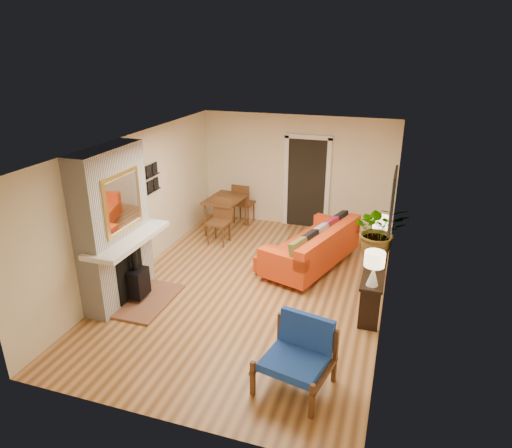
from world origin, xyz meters
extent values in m
plane|color=tan|center=(0.00, 0.00, 0.00)|extent=(6.50, 6.50, 0.00)
plane|color=white|center=(0.00, 0.00, 2.60)|extent=(6.50, 6.50, 0.00)
plane|color=beige|center=(0.00, 3.25, 1.30)|extent=(4.50, 0.00, 4.50)
plane|color=beige|center=(0.00, -3.25, 1.30)|extent=(4.50, 0.00, 4.50)
plane|color=beige|center=(-2.25, 0.00, 1.30)|extent=(0.00, 6.50, 6.50)
plane|color=beige|center=(2.25, 0.00, 1.30)|extent=(0.00, 6.50, 6.50)
cube|color=black|center=(0.25, 3.22, 1.05)|extent=(0.88, 0.06, 2.10)
cube|color=white|center=(-0.24, 3.21, 1.05)|extent=(0.10, 0.08, 2.18)
cube|color=white|center=(0.74, 3.21, 1.05)|extent=(0.10, 0.08, 2.18)
cube|color=white|center=(0.25, 3.21, 2.13)|extent=(1.08, 0.08, 0.10)
cube|color=black|center=(2.22, 0.40, 1.75)|extent=(0.04, 0.85, 0.95)
cube|color=slate|center=(2.19, 0.40, 1.75)|extent=(0.01, 0.70, 0.80)
cube|color=black|center=(-2.21, 0.35, 1.42)|extent=(0.06, 0.95, 0.02)
cube|color=black|center=(-2.21, 0.35, 1.72)|extent=(0.06, 0.95, 0.02)
cube|color=white|center=(-2.04, -1.00, 1.86)|extent=(0.42, 1.50, 1.48)
cube|color=white|center=(-2.04, -1.00, 0.56)|extent=(0.42, 1.50, 1.12)
cube|color=white|center=(-1.79, -1.00, 1.12)|extent=(0.60, 1.68, 0.08)
cube|color=black|center=(-1.83, -1.00, 0.45)|extent=(0.03, 0.72, 0.78)
cube|color=brown|center=(-1.53, -1.00, 0.02)|extent=(0.75, 1.30, 0.04)
cube|color=black|center=(-1.71, -1.00, 0.34)|extent=(0.30, 0.36, 0.48)
cylinder|color=black|center=(-1.71, -1.00, 0.78)|extent=(0.10, 0.10, 0.40)
cube|color=gold|center=(-1.82, -1.00, 1.75)|extent=(0.04, 0.95, 0.95)
cube|color=silver|center=(-1.80, -1.00, 1.75)|extent=(0.01, 0.82, 0.82)
cylinder|color=silver|center=(0.14, 0.35, 0.05)|extent=(0.05, 0.05, 0.11)
cylinder|color=silver|center=(0.86, 0.12, 0.05)|extent=(0.05, 0.05, 0.11)
cylinder|color=silver|center=(0.75, 2.28, 0.05)|extent=(0.05, 0.05, 0.11)
cylinder|color=silver|center=(1.48, 2.05, 0.05)|extent=(0.05, 0.05, 0.11)
cube|color=#F45316|center=(0.81, 1.20, 0.27)|extent=(1.63, 2.47, 0.33)
cube|color=#F45316|center=(1.17, 1.08, 0.62)|extent=(0.90, 2.24, 0.38)
cube|color=#F45316|center=(0.49, 0.21, 0.54)|extent=(0.99, 0.48, 0.22)
cube|color=#F45316|center=(1.13, 2.19, 0.54)|extent=(0.99, 0.48, 0.22)
cube|color=brown|center=(0.76, 0.30, 0.67)|extent=(0.34, 0.48, 0.45)
cube|color=black|center=(0.89, 0.72, 0.67)|extent=(0.34, 0.48, 0.45)
cube|color=#9D9C98|center=(1.03, 1.13, 0.67)|extent=(0.34, 0.48, 0.45)
cube|color=maroon|center=(1.14, 1.49, 0.67)|extent=(0.34, 0.48, 0.45)
cube|color=black|center=(1.27, 1.91, 0.67)|extent=(0.34, 0.48, 0.45)
cylinder|color=silver|center=(-0.07, 0.52, 0.03)|extent=(0.04, 0.04, 0.06)
cylinder|color=silver|center=(0.50, 0.46, 0.03)|extent=(0.04, 0.04, 0.06)
cylinder|color=silver|center=(-0.01, 1.09, 0.03)|extent=(0.04, 0.04, 0.06)
cylinder|color=silver|center=(0.56, 1.02, 0.03)|extent=(0.04, 0.04, 0.06)
cube|color=#F45316|center=(0.25, 0.77, 0.21)|extent=(0.78, 0.78, 0.30)
cube|color=brown|center=(0.92, -2.16, 0.33)|extent=(0.22, 0.82, 0.05)
cube|color=brown|center=(0.84, -2.51, 0.24)|extent=(0.06, 0.06, 0.48)
cube|color=brown|center=(0.99, -1.81, 0.38)|extent=(0.06, 0.06, 0.77)
cube|color=brown|center=(1.69, -2.32, 0.33)|extent=(0.22, 0.82, 0.05)
cube|color=brown|center=(1.61, -2.68, 0.24)|extent=(0.06, 0.06, 0.48)
cube|color=brown|center=(1.76, -1.97, 0.38)|extent=(0.06, 0.06, 0.77)
cube|color=blue|center=(1.30, -2.24, 0.39)|extent=(0.85, 0.81, 0.11)
cube|color=blue|center=(1.37, -1.92, 0.66)|extent=(0.75, 0.33, 0.45)
cube|color=brown|center=(-1.42, 2.33, 0.78)|extent=(0.81, 1.11, 0.04)
cylinder|color=brown|center=(-1.75, 1.89, 0.38)|extent=(0.05, 0.05, 0.76)
cylinder|color=brown|center=(-1.15, 1.85, 0.38)|extent=(0.05, 0.05, 0.76)
cylinder|color=brown|center=(-1.69, 2.80, 0.38)|extent=(0.05, 0.05, 0.76)
cylinder|color=brown|center=(-1.09, 2.76, 0.38)|extent=(0.05, 0.05, 0.76)
cube|color=brown|center=(-1.31, 1.63, 0.48)|extent=(0.47, 0.47, 0.04)
cube|color=brown|center=(-1.29, 1.84, 0.74)|extent=(0.45, 0.07, 0.49)
cylinder|color=brown|center=(-1.50, 1.46, 0.23)|extent=(0.04, 0.04, 0.47)
cylinder|color=brown|center=(-1.14, 1.44, 0.23)|extent=(0.04, 0.04, 0.47)
cylinder|color=brown|center=(-1.47, 1.82, 0.23)|extent=(0.04, 0.04, 0.47)
cylinder|color=brown|center=(-1.12, 1.80, 0.23)|extent=(0.04, 0.04, 0.47)
cube|color=brown|center=(-1.22, 3.00, 0.48)|extent=(0.47, 0.47, 0.04)
cube|color=brown|center=(-1.23, 2.79, 0.74)|extent=(0.45, 0.07, 0.49)
cylinder|color=brown|center=(-1.41, 2.84, 0.23)|extent=(0.04, 0.04, 0.47)
cylinder|color=brown|center=(-1.05, 2.81, 0.23)|extent=(0.04, 0.04, 0.47)
cylinder|color=brown|center=(-1.38, 3.20, 0.23)|extent=(0.04, 0.04, 0.47)
cylinder|color=brown|center=(-1.02, 3.17, 0.23)|extent=(0.04, 0.04, 0.47)
cube|color=black|center=(2.07, 0.17, 0.70)|extent=(0.34, 1.85, 0.05)
cube|color=black|center=(2.07, -0.68, 0.34)|extent=(0.30, 0.04, 0.68)
cube|color=black|center=(2.07, 1.02, 0.34)|extent=(0.30, 0.04, 0.68)
cone|color=white|center=(2.07, -0.58, 0.88)|extent=(0.18, 0.18, 0.30)
cylinder|color=white|center=(2.07, -0.58, 1.05)|extent=(0.03, 0.03, 0.06)
cylinder|color=#FFEABF|center=(2.07, -0.58, 1.16)|extent=(0.30, 0.30, 0.22)
cone|color=white|center=(2.07, 0.93, 0.88)|extent=(0.18, 0.18, 0.30)
cylinder|color=white|center=(2.07, 0.93, 1.05)|extent=(0.03, 0.03, 0.06)
cylinder|color=#FFEABF|center=(2.07, 0.93, 1.16)|extent=(0.30, 0.30, 0.22)
imported|color=#1E5919|center=(2.06, 0.44, 1.20)|extent=(1.01, 0.93, 0.95)
camera|label=1|loc=(2.28, -6.79, 4.08)|focal=32.00mm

